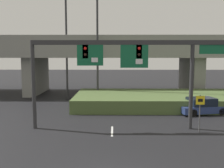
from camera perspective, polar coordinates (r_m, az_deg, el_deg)
lane_markings at (r=22.73m, az=0.13°, el=-7.15°), size 0.14×27.75×0.01m
signal_gantry at (r=18.52m, az=3.07°, el=5.60°), size 14.55×0.44×6.35m
speed_limit_sign at (r=19.04m, az=18.59°, el=-5.00°), size 0.60×0.11×2.59m
highway_light_pole_near at (r=31.86m, az=-9.96°, el=12.91°), size 0.70×0.36×17.18m
highway_light_pole_far at (r=30.31m, az=-3.22°, el=13.39°), size 0.70×0.36×17.24m
overpass_bridge at (r=35.73m, az=0.32°, el=6.71°), size 49.84×9.76×7.62m
grass_embankment at (r=28.06m, az=12.46°, el=-3.38°), size 19.61×8.51×1.24m
parked_sedan_near_right at (r=25.10m, az=19.07°, el=-4.62°), size 4.68×2.70×1.48m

